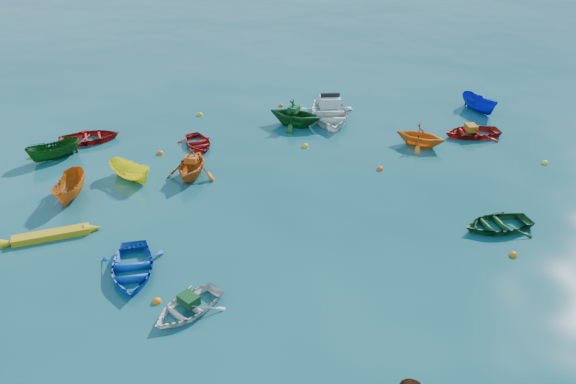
{
  "coord_description": "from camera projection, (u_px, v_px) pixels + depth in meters",
  "views": [
    {
      "loc": [
        -2.07,
        -17.18,
        13.04
      ],
      "look_at": [
        0.0,
        5.0,
        0.4
      ],
      "focal_mm": 35.0,
      "sensor_mm": 36.0,
      "label": 1
    }
  ],
  "objects": [
    {
      "name": "ground",
      "position": [
        300.0,
        265.0,
        21.48
      ],
      "size": [
        160.0,
        160.0,
        0.0
      ],
      "primitive_type": "plane",
      "color": "#0A4249",
      "rests_on": "ground"
    },
    {
      "name": "dinghy_blue_sw",
      "position": [
        133.0,
        273.0,
        21.03
      ],
      "size": [
        2.73,
        3.57,
        0.69
      ],
      "primitive_type": "imported",
      "rotation": [
        0.0,
        0.0,
        0.11
      ],
      "color": "blue",
      "rests_on": "ground"
    },
    {
      "name": "dinghy_white_near",
      "position": [
        188.0,
        311.0,
        19.22
      ],
      "size": [
        3.28,
        3.25,
        0.56
      ],
      "primitive_type": "imported",
      "rotation": [
        0.0,
        0.0,
        -0.82
      ],
      "color": "silver",
      "rests_on": "ground"
    },
    {
      "name": "dinghy_orange_w",
      "position": [
        192.0,
        176.0,
        27.8
      ],
      "size": [
        3.1,
        3.39,
        1.51
      ],
      "primitive_type": "imported",
      "rotation": [
        0.0,
        0.0,
        -0.24
      ],
      "color": "#C15312",
      "rests_on": "ground"
    },
    {
      "name": "sampan_yellow_mid",
      "position": [
        132.0,
        179.0,
        27.51
      ],
      "size": [
        2.68,
        2.53,
        1.04
      ],
      "primitive_type": "imported",
      "rotation": [
        0.0,
        0.0,
        0.85
      ],
      "color": "yellow",
      "rests_on": "ground"
    },
    {
      "name": "dinghy_green_e",
      "position": [
        496.0,
        228.0,
        23.73
      ],
      "size": [
        3.26,
        2.55,
        0.62
      ],
      "primitive_type": "imported",
      "rotation": [
        0.0,
        0.0,
        -1.42
      ],
      "color": "#0F411B",
      "rests_on": "ground"
    },
    {
      "name": "dinghy_red_nw",
      "position": [
        90.0,
        141.0,
        31.46
      ],
      "size": [
        3.69,
        3.02,
        0.67
      ],
      "primitive_type": "imported",
      "rotation": [
        0.0,
        0.0,
        1.81
      ],
      "color": "#A7110D",
      "rests_on": "ground"
    },
    {
      "name": "sampan_orange_n",
      "position": [
        72.0,
        197.0,
        25.98
      ],
      "size": [
        1.26,
        3.0,
        1.14
      ],
      "primitive_type": "imported",
      "rotation": [
        0.0,
        0.0,
        -0.05
      ],
      "color": "#BC5911",
      "rests_on": "ground"
    },
    {
      "name": "dinghy_green_n",
      "position": [
        295.0,
        125.0,
        33.43
      ],
      "size": [
        4.08,
        3.91,
        1.66
      ],
      "primitive_type": "imported",
      "rotation": [
        0.0,
        0.0,
        1.07
      ],
      "color": "#124E1B",
      "rests_on": "ground"
    },
    {
      "name": "dinghy_red_ne",
      "position": [
        471.0,
        136.0,
        32.11
      ],
      "size": [
        3.29,
        2.41,
        0.66
      ],
      "primitive_type": "imported",
      "rotation": [
        0.0,
        0.0,
        -1.53
      ],
      "color": "#A3130D",
      "rests_on": "ground"
    },
    {
      "name": "sampan_blue_far",
      "position": [
        478.0,
        111.0,
        35.47
      ],
      "size": [
        1.96,
        3.08,
        1.11
      ],
      "primitive_type": "imported",
      "rotation": [
        0.0,
        0.0,
        0.33
      ],
      "color": "#0D15A4",
      "rests_on": "ground"
    },
    {
      "name": "dinghy_red_far",
      "position": [
        198.0,
        146.0,
        30.92
      ],
      "size": [
        2.67,
        3.12,
        0.55
      ],
      "primitive_type": "imported",
      "rotation": [
        0.0,
        0.0,
        0.35
      ],
      "color": "#A20E0D",
      "rests_on": "ground"
    },
    {
      "name": "dinghy_orange_far",
      "position": [
        419.0,
        146.0,
        30.93
      ],
      "size": [
        3.47,
        3.35,
        1.4
      ],
      "primitive_type": "imported",
      "rotation": [
        0.0,
        0.0,
        1.02
      ],
      "color": "orange",
      "rests_on": "ground"
    },
    {
      "name": "sampan_green_far",
      "position": [
        56.0,
        159.0,
        29.52
      ],
      "size": [
        2.9,
        2.37,
        1.07
      ],
      "primitive_type": "imported",
      "rotation": [
        0.0,
        0.0,
        -1.0
      ],
      "color": "#0F4311",
      "rests_on": "ground"
    },
    {
      "name": "kayak_yellow",
      "position": [
        52.0,
        238.0,
        23.1
      ],
      "size": [
        3.73,
        1.43,
        0.37
      ],
      "primitive_type": null,
      "rotation": [
        0.0,
        0.0,
        1.82
      ],
      "color": "gold",
      "rests_on": "ground"
    },
    {
      "name": "motorboat_white",
      "position": [
        329.0,
        119.0,
        34.25
      ],
      "size": [
        3.55,
        4.85,
        1.58
      ],
      "primitive_type": "imported",
      "rotation": [
        0.0,
        0.0,
        -0.03
      ],
      "color": "silver",
      "rests_on": "ground"
    },
    {
      "name": "tarp_green_a",
      "position": [
        189.0,
        300.0,
        19.07
      ],
      "size": [
        0.83,
        0.84,
        0.32
      ],
      "primitive_type": "cube",
      "rotation": [
        0.0,
        0.0,
        -0.82
      ],
      "color": "#10411D",
      "rests_on": "dinghy_white_near"
    },
    {
      "name": "tarp_orange_a",
      "position": [
        191.0,
        159.0,
        27.4
      ],
      "size": [
        0.71,
        0.6,
        0.3
      ],
      "primitive_type": "cube",
      "rotation": [
        0.0,
        0.0,
        -0.24
      ],
      "color": "#D45815",
      "rests_on": "dinghy_orange_w"
    },
    {
      "name": "tarp_green_b",
      "position": [
        294.0,
        109.0,
        32.97
      ],
      "size": [
        0.8,
        0.87,
        0.34
      ],
      "primitive_type": "cube",
      "rotation": [
        0.0,
        0.0,
        1.07
      ],
      "color": "#124A1F",
      "rests_on": "dinghy_green_n"
    },
    {
      "name": "tarp_orange_b",
      "position": [
        471.0,
        128.0,
        31.85
      ],
      "size": [
        0.58,
        0.75,
        0.35
      ],
      "primitive_type": "cube",
      "rotation": [
        0.0,
        0.0,
        -1.53
      ],
      "color": "#AF6212",
      "rests_on": "dinghy_red_ne"
    },
    {
      "name": "buoy_or_a",
      "position": [
        157.0,
        302.0,
        19.63
      ],
      "size": [
        0.33,
        0.33,
        0.33
      ],
      "primitive_type": "sphere",
      "color": "orange",
      "rests_on": "ground"
    },
    {
      "name": "buoy_or_b",
      "position": [
        513.0,
        256.0,
        22.02
      ],
      "size": [
        0.32,
        0.32,
        0.32
      ],
      "primitive_type": "sphere",
      "color": "orange",
      "rests_on": "ground"
    },
    {
      "name": "buoy_ye_b",
      "position": [
        32.0,
        158.0,
        29.61
      ],
      "size": [
        0.35,
        0.35,
        0.35
      ],
      "primitive_type": "sphere",
      "color": "gold",
      "rests_on": "ground"
    },
    {
      "name": "buoy_or_c",
      "position": [
        160.0,
        154.0,
        30.02
      ],
      "size": [
        0.38,
        0.38,
        0.38
      ],
      "primitive_type": "sphere",
      "color": "#F3590D",
      "rests_on": "ground"
    },
    {
      "name": "buoy_ye_c",
      "position": [
        305.0,
        147.0,
        30.81
      ],
      "size": [
        0.37,
        0.37,
        0.37
      ],
      "primitive_type": "sphere",
      "color": "gold",
      "rests_on": "ground"
    },
    {
      "name": "buoy_or_d",
      "position": [
        380.0,
        170.0,
        28.43
      ],
      "size": [
        0.34,
        0.34,
        0.34
      ],
      "primitive_type": "sphere",
      "color": "#FF520D",
      "rests_on": "ground"
    },
    {
      "name": "buoy_ye_d",
      "position": [
        200.0,
        115.0,
        34.82
      ],
      "size": [
        0.38,
        0.38,
        0.38
      ],
      "primitive_type": "sphere",
      "color": "gold",
      "rests_on": "ground"
    },
    {
      "name": "buoy_or_e",
      "position": [
        281.0,
        106.0,
        36.2
      ],
      "size": [
        0.32,
        0.32,
        0.32
      ],
      "primitive_type": "sphere",
      "color": "#E0580C",
      "rests_on": "ground"
    },
    {
      "name": "buoy_ye_e",
      "position": [
        545.0,
        164.0,
        29.02
      ],
      "size": [
        0.34,
        0.34,
        0.34
      ],
      "primitive_type": "sphere",
      "color": "yellow",
      "rests_on": "ground"
    }
  ]
}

